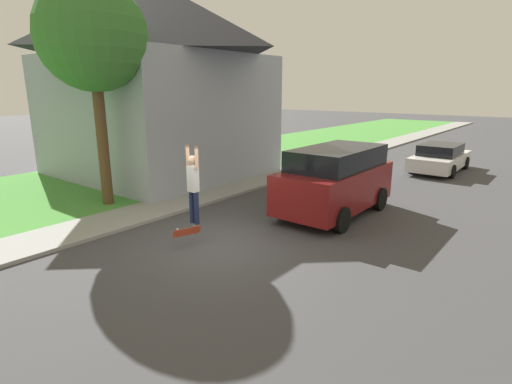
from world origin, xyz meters
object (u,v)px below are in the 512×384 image
car_down_street (440,158)px  skateboarder (193,184)px  skateboard (187,232)px  suv_parked (335,180)px  lawn_tree_near (92,37)px

car_down_street → skateboarder: (-2.41, -13.93, 0.93)m
car_down_street → skateboard: bearing=-99.9°
suv_parked → skateboard: size_ratio=5.61×
skateboarder → skateboard: skateboarder is taller
car_down_street → skateboarder: skateboarder is taller
lawn_tree_near → skateboard: (4.83, -0.73, -5.12)m
lawn_tree_near → car_down_street: size_ratio=1.56×
skateboarder → skateboard: (-0.06, -0.23, -1.23)m
lawn_tree_near → suv_parked: lawn_tree_near is taller
lawn_tree_near → suv_parked: size_ratio=1.60×
car_down_street → skateboard: car_down_street is taller
lawn_tree_near → skateboard: 7.07m
car_down_street → skateboard: size_ratio=5.74×
lawn_tree_near → suv_parked: 8.81m
lawn_tree_near → skateboarder: (4.89, -0.50, -3.88)m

